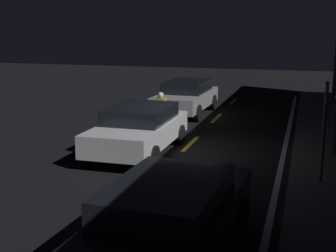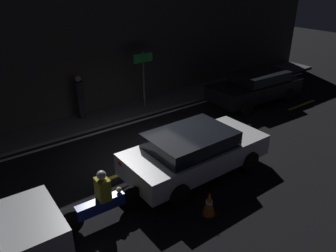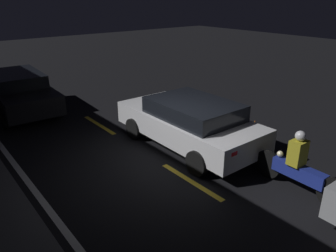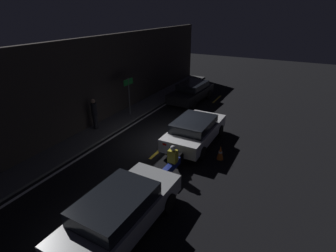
% 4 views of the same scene
% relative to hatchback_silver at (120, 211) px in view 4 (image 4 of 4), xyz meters
% --- Properties ---
extents(ground_plane, '(56.00, 56.00, 0.00)m').
position_rel_hatchback_silver_xyz_m(ground_plane, '(6.06, 1.44, -0.78)').
color(ground_plane, black).
extents(raised_curb, '(28.00, 1.66, 0.11)m').
position_rel_hatchback_silver_xyz_m(raised_curb, '(6.06, 5.48, -0.72)').
color(raised_curb, '#4C4C4F').
rests_on(raised_curb, ground).
extents(building_front, '(28.00, 0.30, 5.03)m').
position_rel_hatchback_silver_xyz_m(building_front, '(6.06, 6.46, 1.74)').
color(building_front, '#2D2826').
rests_on(building_front, ground).
extents(lane_dash_b, '(2.00, 0.14, 0.01)m').
position_rel_hatchback_silver_xyz_m(lane_dash_b, '(0.56, 1.44, -0.77)').
color(lane_dash_b, gold).
rests_on(lane_dash_b, ground).
extents(lane_dash_c, '(2.00, 0.14, 0.01)m').
position_rel_hatchback_silver_xyz_m(lane_dash_c, '(5.06, 1.44, -0.77)').
color(lane_dash_c, gold).
rests_on(lane_dash_c, ground).
extents(lane_dash_d, '(2.00, 0.14, 0.01)m').
position_rel_hatchback_silver_xyz_m(lane_dash_d, '(9.56, 1.44, -0.77)').
color(lane_dash_d, gold).
rests_on(lane_dash_d, ground).
extents(lane_dash_e, '(2.00, 0.14, 0.01)m').
position_rel_hatchback_silver_xyz_m(lane_dash_e, '(14.06, 1.44, -0.77)').
color(lane_dash_e, gold).
rests_on(lane_dash_e, ground).
extents(lane_solid_kerb, '(25.20, 0.14, 0.01)m').
position_rel_hatchback_silver_xyz_m(lane_solid_kerb, '(6.06, 4.40, -0.77)').
color(lane_solid_kerb, silver).
rests_on(lane_solid_kerb, ground).
extents(hatchback_silver, '(4.59, 2.06, 1.43)m').
position_rel_hatchback_silver_xyz_m(hatchback_silver, '(0.00, 0.00, 0.00)').
color(hatchback_silver, '#9EA0A5').
rests_on(hatchback_silver, ground).
extents(sedan_white, '(4.40, 2.02, 1.38)m').
position_rel_hatchback_silver_xyz_m(sedan_white, '(6.51, 0.22, -0.03)').
color(sedan_white, silver).
rests_on(sedan_white, ground).
extents(van_black, '(4.56, 2.09, 1.41)m').
position_rel_hatchback_silver_xyz_m(van_black, '(12.61, 2.99, -0.01)').
color(van_black, black).
rests_on(van_black, ground).
extents(motorcycle, '(2.24, 0.37, 1.41)m').
position_rel_hatchback_silver_xyz_m(motorcycle, '(3.32, -0.07, -0.20)').
color(motorcycle, black).
rests_on(motorcycle, ground).
extents(traffic_cone_near, '(0.41, 0.41, 0.68)m').
position_rel_hatchback_silver_xyz_m(traffic_cone_near, '(5.55, -1.45, -0.44)').
color(traffic_cone_near, black).
rests_on(traffic_cone_near, ground).
extents(pedestrian, '(0.34, 0.34, 1.76)m').
position_rel_hatchback_silver_xyz_m(pedestrian, '(5.39, 5.86, 0.23)').
color(pedestrian, black).
rests_on(pedestrian, raised_curb).
extents(shop_sign, '(0.90, 0.08, 2.40)m').
position_rel_hatchback_silver_xyz_m(shop_sign, '(8.11, 5.40, 1.02)').
color(shop_sign, '#4C4C51').
rests_on(shop_sign, raised_curb).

